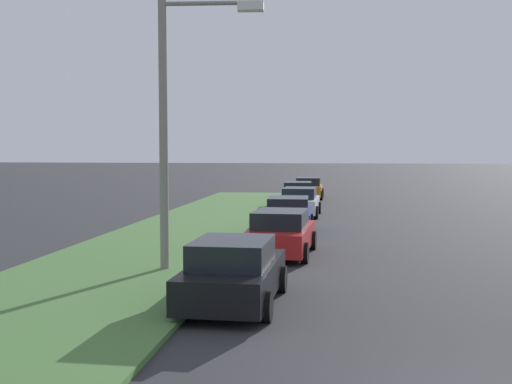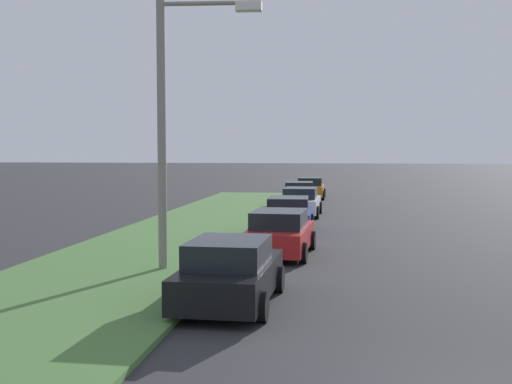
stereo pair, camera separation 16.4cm
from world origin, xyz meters
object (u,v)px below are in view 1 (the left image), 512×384
parked_car_red (281,233)px  parked_car_orange (309,188)px  parked_car_blue (288,215)px  parked_car_black (234,273)px  parked_car_white (300,202)px  parked_car_green (298,194)px  streetlight (176,114)px

parked_car_red → parked_car_orange: (24.14, 0.20, 0.00)m
parked_car_blue → parked_car_black: bearing=176.8°
parked_car_white → parked_car_orange: (11.80, 0.08, 0.00)m
parked_car_red → parked_car_green: bearing=4.8°
parked_car_green → parked_car_blue: bearing=179.4°
parked_car_red → streetlight: bearing=144.2°
parked_car_green → streetlight: 21.81m
parked_car_orange → streetlight: streetlight is taller
parked_car_red → parked_car_white: bearing=3.5°
parked_car_black → parked_car_red: 6.71m
parked_car_orange → parked_car_black: bearing=179.5°
parked_car_black → parked_car_orange: size_ratio=1.01×
parked_car_blue → streetlight: bearing=163.0°
parked_car_blue → parked_car_green: (12.42, 0.38, 0.00)m
parked_car_green → parked_car_black: bearing=177.9°
parked_car_green → parked_car_orange: bearing=-6.0°
parked_car_green → parked_car_red: bearing=179.4°
parked_car_red → streetlight: streetlight is taller
parked_car_white → streetlight: 16.19m
parked_car_blue → parked_car_green: size_ratio=1.00×
parked_car_blue → parked_car_orange: (18.39, 0.00, 0.00)m
parked_car_black → parked_car_orange: (30.83, -0.25, 0.00)m
parked_car_white → streetlight: (-15.57, 2.48, 3.67)m
parked_car_black → parked_car_blue: (12.44, -0.25, 0.00)m
parked_car_white → parked_car_green: 5.85m
parked_car_blue → parked_car_white: 6.59m
parked_car_red → parked_car_white: size_ratio=1.01×
parked_car_white → parked_car_orange: 11.80m
parked_car_red → parked_car_white: same height
parked_car_white → parked_car_orange: size_ratio=1.01×
parked_car_red → parked_car_green: same height
parked_car_black → parked_car_orange: same height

